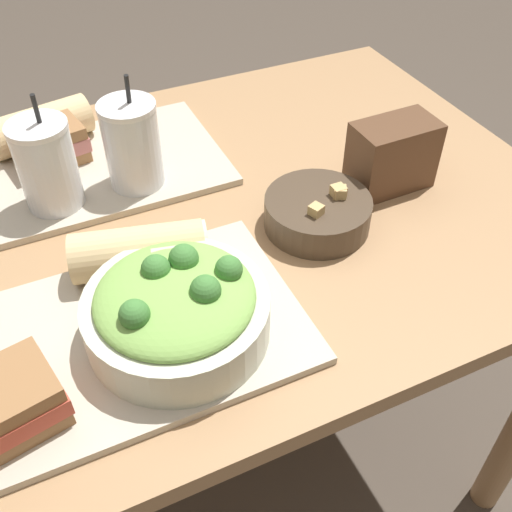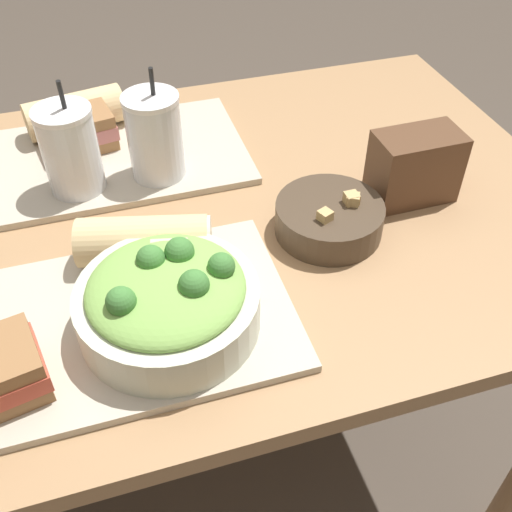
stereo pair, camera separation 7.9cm
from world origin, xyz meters
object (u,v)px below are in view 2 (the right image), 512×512
Objects in this scene: salad_bowl at (168,299)px; soup_bowl at (329,217)px; sandwich_far at (81,131)px; drink_cup_red at (155,139)px; chip_bag at (415,167)px; baguette_near at (148,240)px; drink_cup_dark at (71,152)px; baguette_far at (76,112)px.

salad_bowl is 1.41× the size of soup_bowl.
drink_cup_red reaches higher than sandwich_far.
salad_bowl is 0.45m from sandwich_far.
chip_bag is (0.38, -0.16, -0.02)m from drink_cup_red.
salad_bowl is 1.20× the size of baguette_near.
sandwich_far is 0.56m from chip_bag.
salad_bowl is 0.34m from drink_cup_dark.
baguette_far is (-0.33, 0.39, 0.02)m from soup_bowl.
soup_bowl is at bearing -30.73° from drink_cup_dark.
soup_bowl is 1.20× the size of chip_bag.
drink_cup_red is 0.41m from chip_bag.
chip_bag is (0.16, 0.04, 0.03)m from soup_bowl.
salad_bowl is 1.83× the size of sandwich_far.
drink_cup_dark is at bearing -109.17° from sandwich_far.
baguette_near is at bearing 91.76° from salad_bowl.
baguette_near is at bearing -67.86° from drink_cup_dark.
drink_cup_dark is (-0.02, -0.12, 0.03)m from sandwich_far.
baguette_far is 1.36× the size of chip_bag.
drink_cup_red is (0.13, 0.00, 0.00)m from drink_cup_dark.
soup_bowl is 0.27m from baguette_near.
chip_bag is at bearing -40.15° from sandwich_far.
drink_cup_red reaches higher than drink_cup_dark.
baguette_near is 1.01× the size of drink_cup_red.
salad_bowl is 0.13m from baguette_near.
soup_bowl is 0.85× the size of baguette_near.
sandwich_far is at bearing 171.35° from baguette_far.
salad_bowl is 0.33m from drink_cup_red.
baguette_near is 1.04× the size of baguette_far.
drink_cup_dark is at bearing -180.00° from drink_cup_red.
sandwich_far is 0.12m from drink_cup_dark.
soup_bowl is at bearing -76.98° from baguette_near.
salad_bowl is at bearing -155.38° from soup_bowl.
salad_bowl is 1.25× the size of baguette_far.
drink_cup_dark is at bearing 149.27° from soup_bowl.
drink_cup_dark is at bearing 161.33° from chip_bag.
salad_bowl is at bearing -75.28° from drink_cup_dark.
drink_cup_red is 1.40× the size of chip_bag.
chip_bag reaches higher than soup_bowl.
drink_cup_red is (0.11, -0.12, 0.03)m from sandwich_far.
drink_cup_dark reaches higher than sandwich_far.
baguette_far is 0.98× the size of drink_cup_dark.
chip_bag is (0.42, 0.04, 0.01)m from baguette_near.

